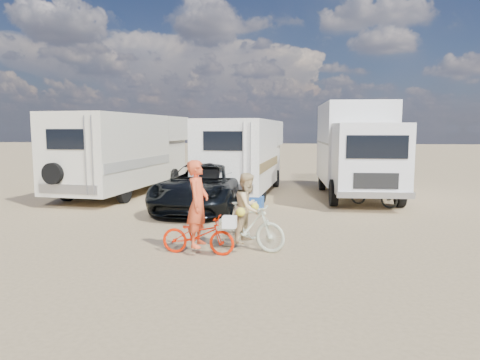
# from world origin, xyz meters

# --- Properties ---
(ground) EXTENTS (140.00, 140.00, 0.00)m
(ground) POSITION_xyz_m (0.00, 0.00, 0.00)
(ground) COLOR tan
(ground) RESTS_ON ground
(rv_main) EXTENTS (2.88, 7.30, 3.05)m
(rv_main) POSITION_xyz_m (-0.32, 7.30, 1.52)
(rv_main) COLOR white
(rv_main) RESTS_ON ground
(rv_left) EXTENTS (3.12, 8.41, 3.27)m
(rv_left) POSITION_xyz_m (-5.26, 6.74, 1.64)
(rv_left) COLOR silver
(rv_left) RESTS_ON ground
(box_truck) EXTENTS (2.90, 6.88, 3.73)m
(box_truck) POSITION_xyz_m (4.23, 6.78, 1.86)
(box_truck) COLOR silver
(box_truck) RESTS_ON ground
(dark_suv) EXTENTS (2.74, 5.59, 1.53)m
(dark_suv) POSITION_xyz_m (-1.16, 3.62, 0.76)
(dark_suv) COLOR black
(dark_suv) RESTS_ON ground
(bike_man) EXTENTS (1.63, 0.65, 0.84)m
(bike_man) POSITION_xyz_m (-0.07, -1.65, 0.42)
(bike_man) COLOR red
(bike_man) RESTS_ON ground
(bike_woman) EXTENTS (1.84, 1.04, 1.06)m
(bike_woman) POSITION_xyz_m (0.95, -1.17, 0.53)
(bike_woman) COLOR beige
(bike_woman) RESTS_ON ground
(rider_man) EXTENTS (0.48, 0.70, 1.86)m
(rider_man) POSITION_xyz_m (-0.07, -1.65, 0.93)
(rider_man) COLOR #E75229
(rider_man) RESTS_ON ground
(rider_woman) EXTENTS (0.80, 0.90, 1.55)m
(rider_woman) POSITION_xyz_m (0.95, -1.17, 0.78)
(rider_woman) COLOR tan
(rider_woman) RESTS_ON ground
(bike_parked) EXTENTS (1.81, 1.58, 0.95)m
(bike_parked) POSITION_xyz_m (4.60, 4.88, 0.47)
(bike_parked) COLOR #232523
(bike_parked) RESTS_ON ground
(cooler) EXTENTS (0.56, 0.44, 0.42)m
(cooler) POSITION_xyz_m (0.56, 3.84, 0.21)
(cooler) COLOR #214C98
(cooler) RESTS_ON ground
(crate) EXTENTS (0.52, 0.52, 0.33)m
(crate) POSITION_xyz_m (-0.60, 3.80, 0.17)
(crate) COLOR #8A6B4B
(crate) RESTS_ON ground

